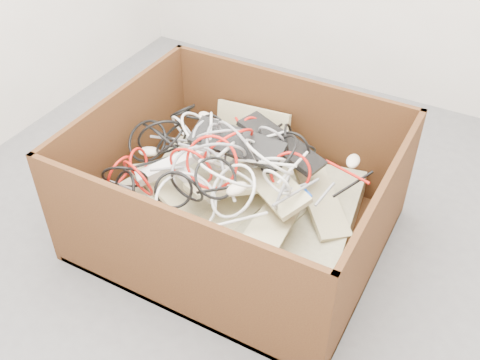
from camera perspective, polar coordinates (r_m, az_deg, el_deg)
The scene contains 8 objects.
ground at distance 2.53m, azimuth 0.54°, elevation -5.76°, with size 3.00×3.00×0.00m, color #545457.
cardboard_box at distance 2.46m, azimuth -0.57°, elevation -2.97°, with size 1.22×1.02×0.58m.
keyboard_pile at distance 2.38m, azimuth 0.86°, elevation 0.20°, with size 0.98×0.79×0.33m.
mice_scatter at distance 2.34m, azimuth -1.92°, elevation 1.44°, with size 0.92×0.73×0.18m.
power_strip_left at distance 2.36m, azimuth -7.00°, elevation 1.57°, with size 0.30×0.06×0.04m, color silver.
power_strip_right at distance 2.32m, azimuth -4.83°, elevation 0.06°, with size 0.27×0.05×0.04m, color silver.
vga_plug at distance 2.22m, azimuth 6.59°, elevation -1.59°, with size 0.04×0.04×0.02m, color #0B3AAD.
cable_tangle at distance 2.31m, azimuth -2.81°, elevation 2.33°, with size 1.09×0.80×0.40m.
Camera 1 is at (0.83, -1.57, 1.81)m, focal length 42.01 mm.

